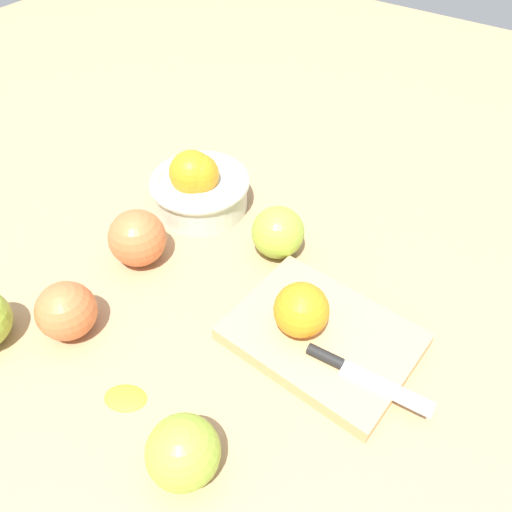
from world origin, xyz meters
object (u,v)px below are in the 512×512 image
at_px(knife, 351,370).
at_px(apple_front_left, 66,311).
at_px(cutting_board, 322,337).
at_px(apple_front_right, 183,452).
at_px(apple_back_center, 278,232).
at_px(bowl, 199,186).
at_px(apple_mid_left, 137,238).
at_px(orange_on_board, 301,310).

xyz_separation_m(knife, apple_front_left, (-0.33, -0.14, 0.01)).
relative_size(cutting_board, apple_front_right, 2.92).
relative_size(apple_front_right, apple_back_center, 0.99).
bearing_deg(knife, bowl, 156.34).
xyz_separation_m(cutting_board, apple_mid_left, (-0.30, -0.02, 0.03)).
height_order(knife, apple_mid_left, apple_mid_left).
bearing_deg(cutting_board, apple_back_center, 142.25).
bearing_deg(apple_front_right, bowl, 127.25).
xyz_separation_m(cutting_board, apple_front_left, (-0.28, -0.17, 0.03)).
relative_size(orange_on_board, apple_front_right, 0.90).
bearing_deg(apple_front_left, apple_front_right, -12.76).
relative_size(apple_front_right, apple_mid_left, 0.92).
relative_size(bowl, apple_front_left, 2.11).
relative_size(bowl, apple_back_center, 2.06).
bearing_deg(apple_front_left, apple_mid_left, 97.11).
bearing_deg(cutting_board, bowl, 157.63).
relative_size(apple_front_right, apple_front_left, 1.01).
distance_m(bowl, knife, 0.39).
relative_size(apple_front_left, apple_back_center, 0.98).
height_order(knife, apple_front_right, apple_front_right).
xyz_separation_m(bowl, apple_mid_left, (0.01, -0.15, -0.00)).
distance_m(knife, apple_mid_left, 0.35).
bearing_deg(apple_front_left, bowl, 94.57).
bearing_deg(apple_back_center, orange_on_board, -46.84).
bearing_deg(apple_back_center, cutting_board, -37.75).
bearing_deg(apple_front_right, apple_front_left, 167.24).
distance_m(cutting_board, apple_front_left, 0.33).
relative_size(orange_on_board, apple_front_left, 0.91).
bearing_deg(bowl, apple_front_right, -52.75).
height_order(apple_front_right, apple_back_center, same).
relative_size(bowl, apple_mid_left, 1.93).
bearing_deg(apple_front_right, apple_mid_left, 142.26).
distance_m(apple_front_right, apple_front_left, 0.25).
relative_size(apple_mid_left, apple_back_center, 1.07).
xyz_separation_m(orange_on_board, apple_back_center, (-0.11, 0.12, -0.02)).
xyz_separation_m(bowl, knife, (0.36, -0.16, -0.02)).
bearing_deg(apple_front_right, cutting_board, 80.53).
relative_size(orange_on_board, apple_mid_left, 0.83).
bearing_deg(apple_back_center, knife, -35.74).
distance_m(apple_mid_left, apple_back_center, 0.20).
xyz_separation_m(cutting_board, knife, (0.06, -0.03, 0.02)).
bearing_deg(apple_back_center, apple_mid_left, -140.77).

